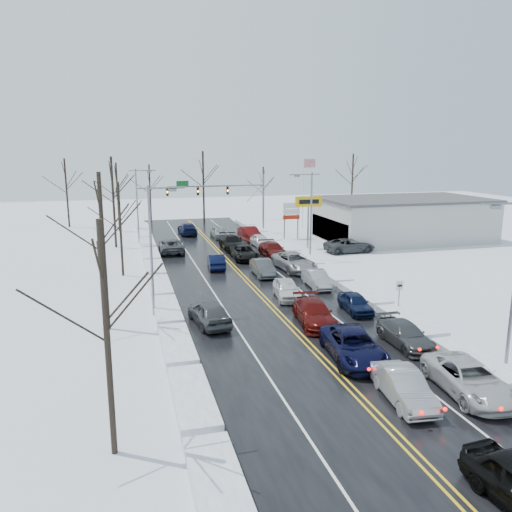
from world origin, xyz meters
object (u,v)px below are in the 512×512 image
object	(u,v)px
tires_plus_sign	(309,205)
flagpole	(304,187)
dealership_building	(402,219)
traffic_signal_mast	(227,193)
oncoming_car_0	(216,268)

from	to	relation	value
tires_plus_sign	flagpole	size ratio (longest dim) A/B	0.60
tires_plus_sign	flagpole	world-z (taller)	flagpole
flagpole	dealership_building	xyz separation A→B (m)	(8.80, -12.00, -3.27)
dealership_building	traffic_signal_mast	bearing A→B (deg)	154.05
flagpole	traffic_signal_mast	bearing A→B (deg)	-170.27
dealership_building	flagpole	bearing A→B (deg)	126.27
traffic_signal_mast	flagpole	size ratio (longest dim) A/B	1.33
flagpole	dealership_building	bearing A→B (deg)	-53.73
traffic_signal_mast	tires_plus_sign	xyz separation A→B (m)	(7.05, -12.00, -0.49)
tires_plus_sign	dealership_building	size ratio (longest dim) A/B	0.29
oncoming_car_0	tires_plus_sign	bearing A→B (deg)	-143.71
tires_plus_sign	flagpole	distance (m)	14.79
flagpole	oncoming_car_0	size ratio (longest dim) A/B	2.32
oncoming_car_0	dealership_building	bearing A→B (deg)	-154.78
flagpole	dealership_building	size ratio (longest dim) A/B	0.49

